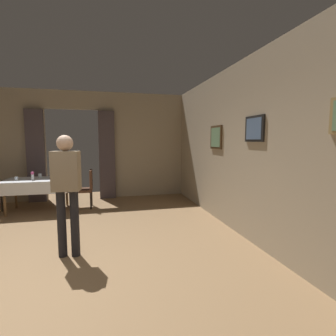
{
  "coord_description": "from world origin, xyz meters",
  "views": [
    {
      "loc": [
        0.87,
        -3.34,
        1.64
      ],
      "look_at": [
        1.83,
        0.55,
        1.21
      ],
      "focal_mm": 27.21,
      "sensor_mm": 36.0,
      "label": 1
    }
  ],
  "objects_px": {
    "dining_table_mid": "(37,183)",
    "glass_mid_c": "(16,179)",
    "glass_mid_b": "(40,176)",
    "plate_mid_d": "(58,178)",
    "chair_mid_right": "(86,187)",
    "flower_vase_mid": "(33,176)",
    "person_waiter_by_doorway": "(67,185)"
  },
  "relations": [
    {
      "from": "glass_mid_b",
      "to": "flower_vase_mid",
      "type": "bearing_deg",
      "value": -101.25
    },
    {
      "from": "glass_mid_b",
      "to": "glass_mid_c",
      "type": "height_order",
      "value": "glass_mid_b"
    },
    {
      "from": "chair_mid_right",
      "to": "dining_table_mid",
      "type": "bearing_deg",
      "value": -178.79
    },
    {
      "from": "dining_table_mid",
      "to": "flower_vase_mid",
      "type": "height_order",
      "value": "flower_vase_mid"
    },
    {
      "from": "person_waiter_by_doorway",
      "to": "glass_mid_b",
      "type": "bearing_deg",
      "value": 109.17
    },
    {
      "from": "flower_vase_mid",
      "to": "glass_mid_c",
      "type": "distance_m",
      "value": 0.35
    },
    {
      "from": "dining_table_mid",
      "to": "glass_mid_b",
      "type": "bearing_deg",
      "value": 85.34
    },
    {
      "from": "glass_mid_b",
      "to": "plate_mid_d",
      "type": "xyz_separation_m",
      "value": [
        0.44,
        -0.23,
        -0.05
      ]
    },
    {
      "from": "flower_vase_mid",
      "to": "plate_mid_d",
      "type": "distance_m",
      "value": 0.54
    },
    {
      "from": "chair_mid_right",
      "to": "flower_vase_mid",
      "type": "distance_m",
      "value": 1.2
    },
    {
      "from": "plate_mid_d",
      "to": "chair_mid_right",
      "type": "bearing_deg",
      "value": 5.28
    },
    {
      "from": "glass_mid_c",
      "to": "plate_mid_d",
      "type": "bearing_deg",
      "value": 6.04
    },
    {
      "from": "dining_table_mid",
      "to": "glass_mid_c",
      "type": "height_order",
      "value": "glass_mid_c"
    },
    {
      "from": "dining_table_mid",
      "to": "person_waiter_by_doorway",
      "type": "bearing_deg",
      "value": -69.25
    },
    {
      "from": "chair_mid_right",
      "to": "glass_mid_b",
      "type": "height_order",
      "value": "chair_mid_right"
    },
    {
      "from": "glass_mid_b",
      "to": "glass_mid_c",
      "type": "relative_size",
      "value": 1.22
    },
    {
      "from": "glass_mid_b",
      "to": "dining_table_mid",
      "type": "bearing_deg",
      "value": -94.66
    },
    {
      "from": "dining_table_mid",
      "to": "person_waiter_by_doorway",
      "type": "distance_m",
      "value": 2.91
    },
    {
      "from": "dining_table_mid",
      "to": "plate_mid_d",
      "type": "height_order",
      "value": "plate_mid_d"
    },
    {
      "from": "chair_mid_right",
      "to": "person_waiter_by_doorway",
      "type": "bearing_deg",
      "value": -91.25
    },
    {
      "from": "flower_vase_mid",
      "to": "plate_mid_d",
      "type": "xyz_separation_m",
      "value": [
        0.51,
        0.12,
        -0.1
      ]
    },
    {
      "from": "dining_table_mid",
      "to": "flower_vase_mid",
      "type": "relative_size",
      "value": 7.09
    },
    {
      "from": "dining_table_mid",
      "to": "plate_mid_d",
      "type": "bearing_deg",
      "value": -4.32
    },
    {
      "from": "flower_vase_mid",
      "to": "glass_mid_c",
      "type": "xyz_separation_m",
      "value": [
        -0.34,
        0.03,
        -0.06
      ]
    },
    {
      "from": "chair_mid_right",
      "to": "person_waiter_by_doorway",
      "type": "distance_m",
      "value": 2.77
    },
    {
      "from": "glass_mid_b",
      "to": "person_waiter_by_doorway",
      "type": "distance_m",
      "value": 3.08
    },
    {
      "from": "plate_mid_d",
      "to": "glass_mid_c",
      "type": "bearing_deg",
      "value": -173.96
    },
    {
      "from": "chair_mid_right",
      "to": "glass_mid_c",
      "type": "bearing_deg",
      "value": -174.28
    },
    {
      "from": "dining_table_mid",
      "to": "flower_vase_mid",
      "type": "bearing_deg",
      "value": -109.02
    },
    {
      "from": "chair_mid_right",
      "to": "flower_vase_mid",
      "type": "xyz_separation_m",
      "value": [
        -1.14,
        -0.18,
        0.34
      ]
    },
    {
      "from": "plate_mid_d",
      "to": "flower_vase_mid",
      "type": "bearing_deg",
      "value": -166.53
    },
    {
      "from": "person_waiter_by_doorway",
      "to": "chair_mid_right",
      "type": "bearing_deg",
      "value": 88.75
    }
  ]
}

